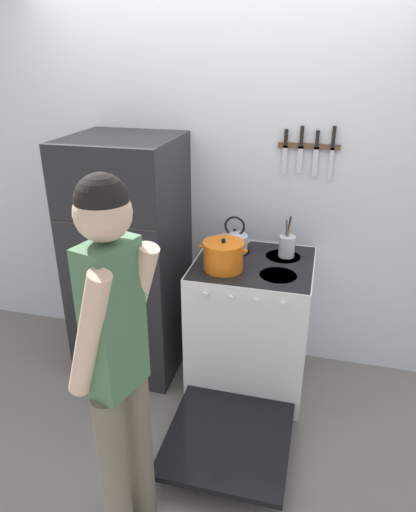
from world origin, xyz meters
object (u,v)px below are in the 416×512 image
object	(u,v)px
tea_kettle	(235,241)
stove_range	(250,326)
person	(117,358)
refrigerator	(130,259)
dutch_oven_pot	(223,256)
utensil_jar	(287,245)

from	to	relation	value
tea_kettle	stove_range	bearing A→B (deg)	-48.96
tea_kettle	person	distance (m)	1.39
stove_range	tea_kettle	xyz separation A→B (m)	(-0.15, 0.18, 0.52)
refrigerator	tea_kettle	size ratio (longest dim) A/B	6.64
dutch_oven_pot	tea_kettle	distance (m)	0.28
stove_range	dutch_oven_pot	distance (m)	0.57
dutch_oven_pot	tea_kettle	xyz separation A→B (m)	(0.01, 0.28, -0.01)
refrigerator	person	xyz separation A→B (m)	(0.50, -1.25, 0.18)
refrigerator	dutch_oven_pot	xyz separation A→B (m)	(0.68, -0.15, 0.17)
stove_range	tea_kettle	distance (m)	0.57
refrigerator	tea_kettle	distance (m)	0.72
stove_range	tea_kettle	bearing A→B (deg)	131.04
dutch_oven_pot	tea_kettle	bearing A→B (deg)	87.36
dutch_oven_pot	utensil_jar	distance (m)	0.45
refrigerator	dutch_oven_pot	size ratio (longest dim) A/B	5.55
stove_range	utensil_jar	size ratio (longest dim) A/B	5.18
dutch_oven_pot	stove_range	bearing A→B (deg)	31.59
stove_range	utensil_jar	xyz separation A→B (m)	(0.18, 0.19, 0.52)
refrigerator	dutch_oven_pot	bearing A→B (deg)	-12.59
stove_range	dutch_oven_pot	bearing A→B (deg)	-148.41
dutch_oven_pot	tea_kettle	size ratio (longest dim) A/B	1.20
refrigerator	utensil_jar	world-z (taller)	refrigerator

